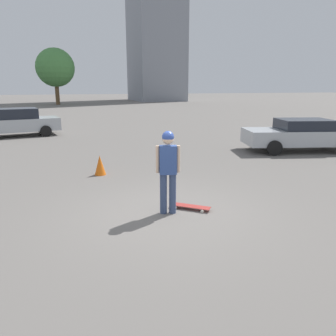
{
  "coord_description": "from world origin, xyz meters",
  "views": [
    {
      "loc": [
        2.12,
        6.38,
        2.71
      ],
      "look_at": [
        0.0,
        0.0,
        1.02
      ],
      "focal_mm": 35.0,
      "sensor_mm": 36.0,
      "label": 1
    }
  ],
  "objects_px": {
    "car_parked_near": "(301,134)",
    "car_parked_far": "(17,122)",
    "person": "(168,166)",
    "skateboard": "(190,206)",
    "traffic_cone": "(100,165)"
  },
  "relations": [
    {
      "from": "person",
      "to": "car_parked_far",
      "type": "height_order",
      "value": "person"
    },
    {
      "from": "person",
      "to": "skateboard",
      "type": "height_order",
      "value": "person"
    },
    {
      "from": "skateboard",
      "to": "person",
      "type": "bearing_deg",
      "value": 45.25
    },
    {
      "from": "car_parked_near",
      "to": "traffic_cone",
      "type": "distance_m",
      "value": 8.72
    },
    {
      "from": "person",
      "to": "car_parked_near",
      "type": "distance_m",
      "value": 9.08
    },
    {
      "from": "car_parked_near",
      "to": "car_parked_far",
      "type": "xyz_separation_m",
      "value": [
        11.94,
        -8.47,
        0.06
      ]
    },
    {
      "from": "car_parked_far",
      "to": "person",
      "type": "bearing_deg",
      "value": 98.0
    },
    {
      "from": "person",
      "to": "car_parked_near",
      "type": "bearing_deg",
      "value": 48.08
    },
    {
      "from": "person",
      "to": "traffic_cone",
      "type": "bearing_deg",
      "value": 120.29
    },
    {
      "from": "car_parked_near",
      "to": "car_parked_far",
      "type": "height_order",
      "value": "car_parked_far"
    },
    {
      "from": "person",
      "to": "skateboard",
      "type": "bearing_deg",
      "value": 20.94
    },
    {
      "from": "skateboard",
      "to": "car_parked_near",
      "type": "height_order",
      "value": "car_parked_near"
    },
    {
      "from": "skateboard",
      "to": "traffic_cone",
      "type": "xyz_separation_m",
      "value": [
        1.56,
        -3.64,
        0.24
      ]
    },
    {
      "from": "skateboard",
      "to": "traffic_cone",
      "type": "relative_size",
      "value": 1.38
    },
    {
      "from": "skateboard",
      "to": "car_parked_near",
      "type": "distance_m",
      "value": 8.62
    }
  ]
}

